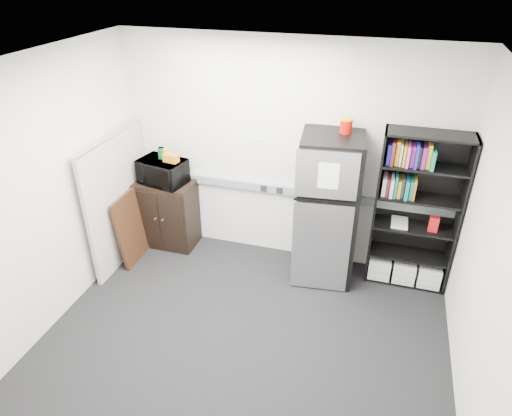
# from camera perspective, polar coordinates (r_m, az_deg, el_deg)

# --- Properties ---
(floor) EXTENTS (4.00, 4.00, 0.00)m
(floor) POSITION_cam_1_polar(r_m,az_deg,el_deg) (4.76, -1.86, -16.83)
(floor) COLOR black
(floor) RESTS_ON ground
(wall_back) EXTENTS (4.00, 0.02, 2.70)m
(wall_back) POSITION_cam_1_polar(r_m,az_deg,el_deg) (5.40, 3.74, 6.61)
(wall_back) COLOR silver
(wall_back) RESTS_ON floor
(wall_right) EXTENTS (0.02, 3.50, 2.70)m
(wall_right) POSITION_cam_1_polar(r_m,az_deg,el_deg) (3.86, 27.51, -7.23)
(wall_right) COLOR silver
(wall_right) RESTS_ON floor
(wall_left) EXTENTS (0.02, 3.50, 2.70)m
(wall_left) POSITION_cam_1_polar(r_m,az_deg,el_deg) (4.85, -25.20, 0.90)
(wall_left) COLOR silver
(wall_left) RESTS_ON floor
(ceiling) EXTENTS (4.00, 3.50, 0.02)m
(ceiling) POSITION_cam_1_polar(r_m,az_deg,el_deg) (3.37, -2.63, 16.71)
(ceiling) COLOR white
(ceiling) RESTS_ON wall_back
(electrical_raceway) EXTENTS (3.92, 0.05, 0.10)m
(electrical_raceway) POSITION_cam_1_polar(r_m,az_deg,el_deg) (5.56, 3.52, 2.23)
(electrical_raceway) COLOR slate
(electrical_raceway) RESTS_ON wall_back
(wall_note) EXTENTS (0.14, 0.00, 0.10)m
(wall_note) POSITION_cam_1_polar(r_m,az_deg,el_deg) (5.40, 0.14, 8.97)
(wall_note) COLOR white
(wall_note) RESTS_ON wall_back
(bookshelf) EXTENTS (0.90, 0.34, 1.85)m
(bookshelf) POSITION_cam_1_polar(r_m,az_deg,el_deg) (5.33, 19.30, -0.65)
(bookshelf) COLOR black
(bookshelf) RESTS_ON floor
(cubicle_partition) EXTENTS (0.06, 1.30, 1.62)m
(cubicle_partition) POSITION_cam_1_polar(r_m,az_deg,el_deg) (5.77, -16.73, 1.03)
(cubicle_partition) COLOR #A7A194
(cubicle_partition) RESTS_ON floor
(cabinet) EXTENTS (0.72, 0.48, 0.90)m
(cabinet) POSITION_cam_1_polar(r_m,az_deg,el_deg) (6.07, -10.98, -0.64)
(cabinet) COLOR black
(cabinet) RESTS_ON floor
(microwave) EXTENTS (0.62, 0.48, 0.31)m
(microwave) POSITION_cam_1_polar(r_m,az_deg,el_deg) (5.78, -11.61, 4.49)
(microwave) COLOR black
(microwave) RESTS_ON cabinet
(snack_box_a) EXTENTS (0.07, 0.05, 0.15)m
(snack_box_a) POSITION_cam_1_polar(r_m,az_deg,el_deg) (5.72, -11.71, 6.73)
(snack_box_a) COLOR #17521D
(snack_box_a) RESTS_ON microwave
(snack_box_b) EXTENTS (0.07, 0.05, 0.15)m
(snack_box_b) POSITION_cam_1_polar(r_m,az_deg,el_deg) (5.72, -11.71, 6.73)
(snack_box_b) COLOR #0D3A21
(snack_box_b) RESTS_ON microwave
(snack_box_c) EXTENTS (0.07, 0.06, 0.14)m
(snack_box_c) POSITION_cam_1_polar(r_m,az_deg,el_deg) (5.70, -11.19, 6.63)
(snack_box_c) COLOR gold
(snack_box_c) RESTS_ON microwave
(snack_bag) EXTENTS (0.19, 0.13, 0.10)m
(snack_bag) POSITION_cam_1_polar(r_m,az_deg,el_deg) (5.62, -10.57, 6.17)
(snack_bag) COLOR #BA7212
(snack_bag) RESTS_ON microwave
(refrigerator) EXTENTS (0.73, 0.76, 1.77)m
(refrigerator) POSITION_cam_1_polar(r_m,az_deg,el_deg) (5.23, 8.90, -0.23)
(refrigerator) COLOR black
(refrigerator) RESTS_ON floor
(coffee_can) EXTENTS (0.13, 0.13, 0.18)m
(coffee_can) POSITION_cam_1_polar(r_m,az_deg,el_deg) (4.94, 11.22, 10.20)
(coffee_can) COLOR #A10D07
(coffee_can) RESTS_ON refrigerator
(framed_poster) EXTENTS (0.14, 0.70, 0.89)m
(framed_poster) POSITION_cam_1_polar(r_m,az_deg,el_deg) (5.91, -15.00, -2.12)
(framed_poster) COLOR black
(framed_poster) RESTS_ON floor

